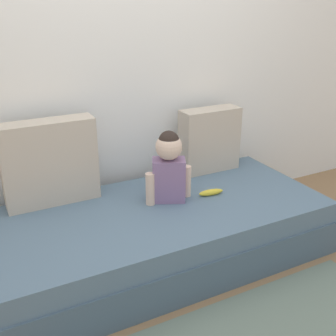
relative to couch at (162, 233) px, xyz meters
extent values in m
plane|color=#93704C|center=(0.00, 0.00, -0.18)|extent=(12.00, 12.00, 0.00)
cube|color=white|center=(0.00, 0.61, 0.96)|extent=(5.28, 0.10, 2.27)
cube|color=#495F70|center=(0.00, 0.00, -0.06)|extent=(2.08, 0.96, 0.23)
cube|color=slate|center=(0.00, 0.00, 0.12)|extent=(2.02, 0.93, 0.13)
cube|color=#C1B29E|center=(-0.57, 0.38, 0.45)|extent=(0.57, 0.16, 0.52)
cube|color=#C1B29E|center=(0.57, 0.38, 0.42)|extent=(0.44, 0.16, 0.46)
cube|color=gray|center=(0.08, 0.07, 0.32)|extent=(0.23, 0.20, 0.28)
sphere|color=beige|center=(0.08, 0.07, 0.54)|extent=(0.16, 0.16, 0.16)
sphere|color=#2D231E|center=(0.08, 0.07, 0.58)|extent=(0.13, 0.13, 0.13)
cylinder|color=beige|center=(-0.05, 0.07, 0.29)|extent=(0.06, 0.06, 0.21)
cylinder|color=beige|center=(0.21, 0.07, 0.29)|extent=(0.06, 0.06, 0.21)
ellipsoid|color=yellow|center=(0.35, 0.00, 0.20)|extent=(0.17, 0.06, 0.04)
camera|label=1|loc=(-0.99, -2.01, 1.37)|focal=43.90mm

